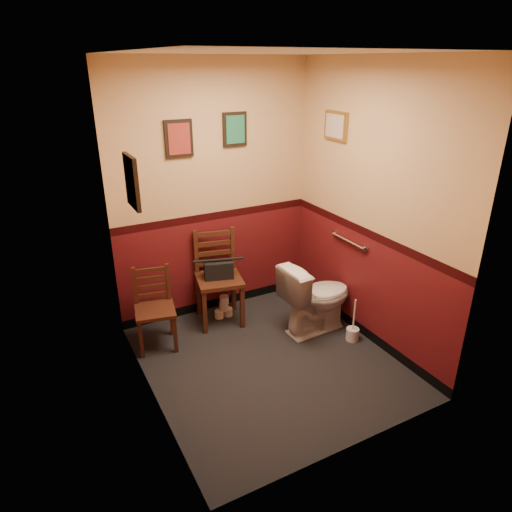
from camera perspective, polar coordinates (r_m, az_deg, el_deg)
The scene contains 17 objects.
floor at distance 4.47m, azimuth 1.54°, elevation -13.00°, with size 2.20×2.40×0.00m, color black.
ceiling at distance 3.61m, azimuth 2.04°, elevation 24.13°, with size 2.20×2.40×0.00m, color silver.
wall_back at distance 4.86m, azimuth -5.31°, elevation 7.72°, with size 2.20×2.70×0.00m, color #571115.
wall_front at distance 2.94m, azimuth 13.43°, elevation -3.60°, with size 2.20×2.70×0.00m, color #571115.
wall_left at distance 3.46m, azimuth -14.30°, elevation 0.50°, with size 2.40×2.70×0.00m, color #571115.
wall_right at distance 4.46m, azimuth 14.21°, elevation 5.64°, with size 2.40×2.70×0.00m, color #571115.
grab_bar at distance 4.74m, azimuth 11.49°, elevation 1.84°, with size 0.05×0.56×0.06m.
framed_print_back_a at distance 4.60m, azimuth -9.63°, elevation 14.26°, with size 0.28×0.04×0.36m.
framed_print_back_b at distance 4.81m, azimuth -2.66°, elevation 15.54°, with size 0.26×0.04×0.34m.
framed_print_left at distance 3.40m, azimuth -15.23°, elevation 8.94°, with size 0.04×0.30×0.38m.
framed_print_right at distance 4.75m, azimuth 9.95°, elevation 15.73°, with size 0.04×0.34×0.28m.
toilet at distance 4.79m, azimuth 7.56°, elevation -5.15°, with size 0.43×0.78×0.76m, color white.
toilet_brush at distance 4.83m, azimuth 11.96°, elevation -9.43°, with size 0.13×0.13×0.47m.
chair_left at distance 4.61m, azimuth -12.56°, elevation -6.41°, with size 0.45×0.45×0.81m.
chair_right at distance 4.91m, azimuth -4.74°, elevation -2.70°, with size 0.56×0.56×1.00m.
handbag at distance 4.82m, azimuth -4.68°, elevation -1.69°, with size 0.33×0.23×0.22m.
tp_stack at distance 5.11m, azimuth -4.04°, elevation -6.50°, with size 0.21×0.13×0.27m.
Camera 1 is at (-1.80, -3.13, 2.64)m, focal length 32.00 mm.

